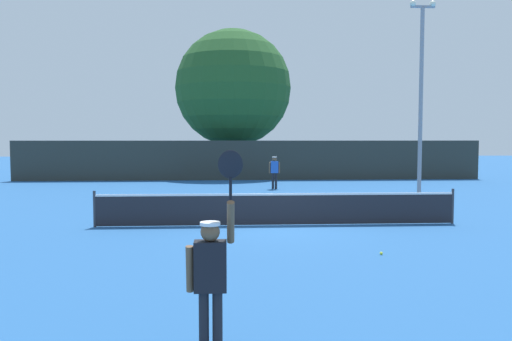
% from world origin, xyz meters
% --- Properties ---
extents(ground_plane, '(120.00, 120.00, 0.00)m').
position_xyz_m(ground_plane, '(0.00, 0.00, 0.00)').
color(ground_plane, '#235693').
extents(tennis_net, '(10.83, 0.08, 1.07)m').
position_xyz_m(tennis_net, '(0.00, 0.00, 0.51)').
color(tennis_net, '#232328').
rests_on(tennis_net, ground).
extents(perimeter_fence, '(29.27, 0.12, 2.47)m').
position_xyz_m(perimeter_fence, '(0.00, 16.55, 1.24)').
color(perimeter_fence, '#2D332D').
rests_on(perimeter_fence, ground).
extents(player_serving, '(0.67, 0.39, 2.46)m').
position_xyz_m(player_serving, '(-1.70, -9.04, 1.07)').
color(player_serving, black).
rests_on(player_serving, ground).
extents(player_receiving, '(0.57, 0.25, 1.67)m').
position_xyz_m(player_receiving, '(0.95, 10.86, 1.02)').
color(player_receiving, blue).
rests_on(player_receiving, ground).
extents(tennis_ball, '(0.07, 0.07, 0.07)m').
position_xyz_m(tennis_ball, '(1.93, -3.97, 0.03)').
color(tennis_ball, '#CCE033').
rests_on(tennis_ball, ground).
extents(light_pole, '(1.18, 0.28, 8.74)m').
position_xyz_m(light_pole, '(7.25, 7.49, 4.94)').
color(light_pole, gray).
rests_on(light_pole, ground).
extents(large_tree, '(8.10, 8.10, 10.19)m').
position_xyz_m(large_tree, '(-1.02, 20.70, 6.13)').
color(large_tree, brown).
rests_on(large_tree, ground).
extents(parked_car_near, '(1.95, 4.22, 1.69)m').
position_xyz_m(parked_car_near, '(6.80, 23.55, 0.78)').
color(parked_car_near, white).
rests_on(parked_car_near, ground).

